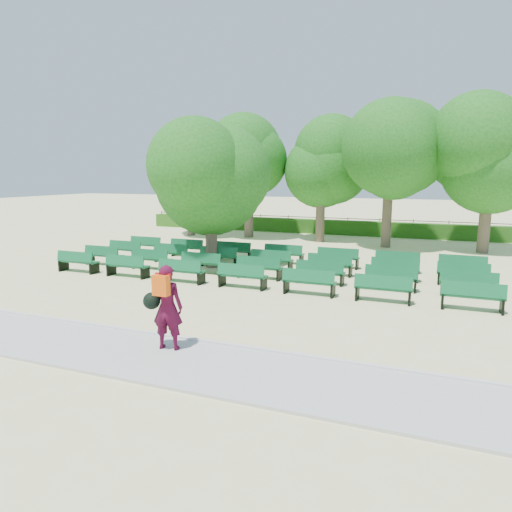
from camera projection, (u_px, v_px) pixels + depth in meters
The scene contains 9 objects.
ground at pixel (248, 280), 16.60m from camera, with size 120.00×120.00×0.00m, color beige.
paving at pixel (118, 351), 9.82m from camera, with size 30.00×2.20×0.06m, color #B4B5B0.
curb at pixel (149, 333), 10.87m from camera, with size 30.00×0.12×0.10m, color silver.
hedge at pixel (331, 227), 29.35m from camera, with size 26.00×0.70×0.90m, color #2A5D18.
fence at pixel (332, 233), 29.80m from camera, with size 26.00×0.10×1.02m, color black, non-canonical shape.
tree_line at pixel (315, 242), 25.77m from camera, with size 21.80×6.80×7.04m, color #21671C, non-canonical shape.
bench_array at pixel (266, 272), 17.55m from camera, with size 1.69×0.57×1.06m.
tree_among at pixel (210, 171), 18.22m from camera, with size 4.44×4.44×5.95m.
person at pixel (166, 306), 9.73m from camera, with size 0.91×0.58×1.86m.
Camera 1 is at (6.17, -14.97, 3.79)m, focal length 32.00 mm.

